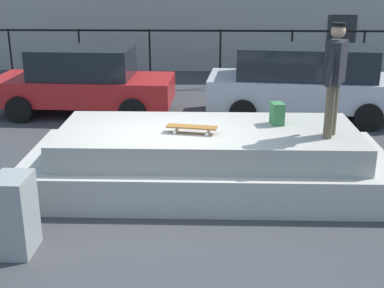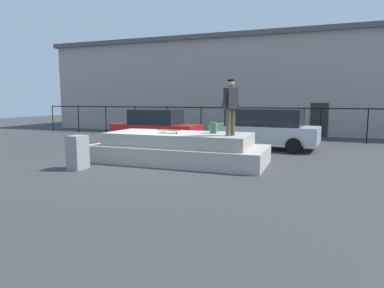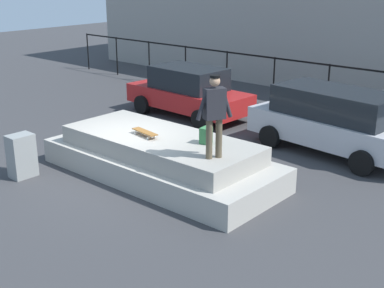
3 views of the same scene
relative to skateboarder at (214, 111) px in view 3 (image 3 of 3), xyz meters
The scene contains 10 objects.
ground_plane 3.35m from the skateboarder, behind, with size 60.00×60.00×0.00m, color #38383A.
concrete_ledge 2.53m from the skateboarder, 169.87° to the left, with size 6.07×2.54×1.03m.
skateboarder is the anchor object (origin of this frame).
skateboard 2.38m from the skateboarder, behind, with size 0.84×0.33×0.12m.
backpack 1.30m from the skateboarder, 139.38° to the left, with size 0.28×0.20×0.38m, color #33723F.
car_red_sedan_near 7.16m from the skateboarder, 135.84° to the left, with size 4.53×2.16×1.69m.
car_silver_hatchback_mid 4.84m from the skateboarder, 84.85° to the left, with size 4.79×2.42×1.77m.
utility_box 5.06m from the skateboarder, 156.82° to the right, with size 0.44×0.60×1.07m, color gray.
fence_row 8.60m from the skateboarder, 107.93° to the left, with size 24.06×0.06×1.77m.
warehouse_building 15.13m from the skateboarder, 100.07° to the left, with size 27.54×8.67×6.39m.
Camera 3 is at (9.13, -8.02, 4.85)m, focal length 48.89 mm.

